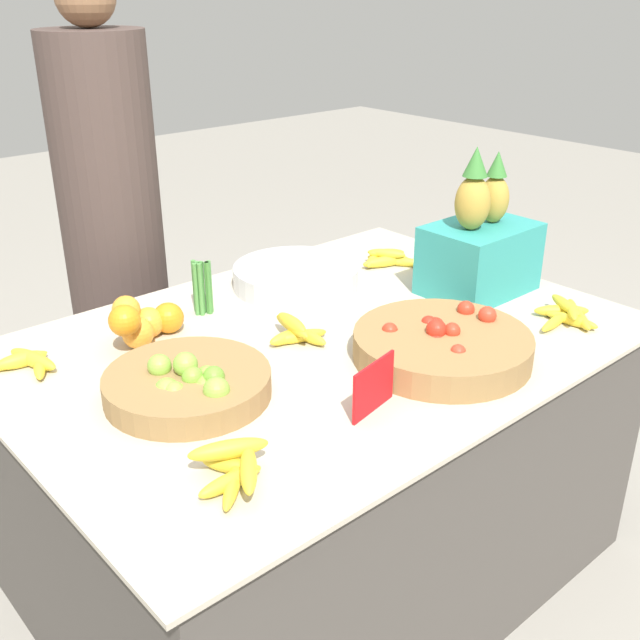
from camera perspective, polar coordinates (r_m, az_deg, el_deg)
The scene contains 15 objects.
ground_plane at distance 2.28m, azimuth 0.00°, elevation -18.01°, with size 12.00×12.00×0.00m, color gray.
market_table at distance 2.05m, azimuth 0.00°, elevation -10.52°, with size 1.53×1.08×0.73m.
lime_bowl at distance 1.62m, azimuth -10.04°, elevation -4.83°, with size 0.36×0.36×0.10m.
tomato_basket at distance 1.78m, azimuth 9.35°, elevation -1.94°, with size 0.42×0.42×0.10m.
orange_pile at distance 1.88m, azimuth -13.36°, elevation -0.17°, with size 0.22×0.14×0.13m.
metal_bowl at distance 2.17m, azimuth -1.86°, elevation 3.34°, with size 0.36×0.36×0.06m.
price_sign at distance 1.54m, azimuth 4.10°, elevation -5.10°, with size 0.14×0.03×0.11m.
produce_crate at distance 2.15m, azimuth 12.06°, elevation 5.41°, with size 0.31×0.22×0.42m.
veg_bundle at distance 2.00m, azimuth -8.91°, elevation 2.43°, with size 0.05×0.05×0.15m.
banana_bunch_back_center at distance 1.85m, azimuth -21.46°, elevation -2.94°, with size 0.16×0.18×0.04m.
banana_bunch_front_center at distance 2.06m, azimuth 18.33°, elevation 0.44°, with size 0.20×0.18×0.05m.
banana_bunch_front_right at distance 1.84m, azimuth -1.87°, elevation -0.87°, with size 0.15×0.17×0.06m.
banana_bunch_middle_left at distance 1.36m, azimuth -6.57°, elevation -11.09°, with size 0.17×0.18×0.06m.
banana_bunch_front_left at distance 2.36m, azimuth 5.13°, elevation 4.71°, with size 0.17×0.18×0.05m.
vendor_person at distance 2.51m, azimuth -15.29°, elevation 4.89°, with size 0.31×0.31×1.59m.
Camera 1 is at (-1.11, -1.26, 1.55)m, focal length 42.00 mm.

